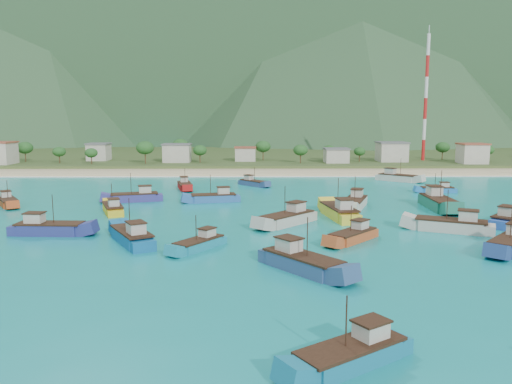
{
  "coord_description": "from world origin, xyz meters",
  "views": [
    {
      "loc": [
        -5.5,
        -79.59,
        17.61
      ],
      "look_at": [
        -4.34,
        18.0,
        3.0
      ],
      "focal_mm": 35.0,
      "sensor_mm": 36.0,
      "label": 1
    }
  ],
  "objects_px": {
    "boat_23": "(452,226)",
    "boat_32": "(339,213)",
    "boat_3": "(253,183)",
    "boat_26": "(136,198)",
    "boat_16": "(353,356)",
    "boat_24": "(355,203)",
    "boat_10": "(8,203)",
    "boat_13": "(353,237)",
    "boat_19": "(49,229)",
    "boat_2": "(511,220)",
    "boat_11": "(438,203)",
    "boat_5": "(113,209)",
    "boat_0": "(200,245)",
    "boat_4": "(185,186)",
    "boat_14": "(397,178)",
    "radio_tower": "(426,98)",
    "boat_7": "(214,198)",
    "boat_33": "(132,238)",
    "boat_1": "(438,190)",
    "boat_27": "(301,263)",
    "boat_31": "(288,219)",
    "boat_18": "(511,244)"
  },
  "relations": [
    {
      "from": "radio_tower",
      "to": "boat_0",
      "type": "relative_size",
      "value": 5.41
    },
    {
      "from": "boat_16",
      "to": "boat_19",
      "type": "xyz_separation_m",
      "value": [
        -38.02,
        40.75,
        0.15
      ]
    },
    {
      "from": "boat_26",
      "to": "boat_32",
      "type": "distance_m",
      "value": 44.0
    },
    {
      "from": "boat_3",
      "to": "boat_14",
      "type": "xyz_separation_m",
      "value": [
        40.45,
        8.89,
        0.28
      ]
    },
    {
      "from": "boat_0",
      "to": "boat_7",
      "type": "distance_m",
      "value": 37.9
    },
    {
      "from": "boat_2",
      "to": "boat_26",
      "type": "relative_size",
      "value": 0.91
    },
    {
      "from": "boat_10",
      "to": "boat_18",
      "type": "xyz_separation_m",
      "value": [
        83.95,
        -35.13,
        0.17
      ]
    },
    {
      "from": "boat_2",
      "to": "boat_32",
      "type": "height_order",
      "value": "boat_32"
    },
    {
      "from": "boat_27",
      "to": "boat_1",
      "type": "bearing_deg",
      "value": -161.19
    },
    {
      "from": "boat_23",
      "to": "boat_32",
      "type": "bearing_deg",
      "value": 80.34
    },
    {
      "from": "boat_1",
      "to": "boat_5",
      "type": "relative_size",
      "value": 0.82
    },
    {
      "from": "boat_3",
      "to": "boat_4",
      "type": "relative_size",
      "value": 0.84
    },
    {
      "from": "boat_0",
      "to": "boat_16",
      "type": "bearing_deg",
      "value": 149.37
    },
    {
      "from": "boat_13",
      "to": "boat_4",
      "type": "bearing_deg",
      "value": -16.49
    },
    {
      "from": "boat_13",
      "to": "boat_33",
      "type": "bearing_deg",
      "value": 45.02
    },
    {
      "from": "boat_0",
      "to": "boat_13",
      "type": "bearing_deg",
      "value": -134.11
    },
    {
      "from": "boat_3",
      "to": "boat_31",
      "type": "distance_m",
      "value": 48.05
    },
    {
      "from": "boat_1",
      "to": "boat_7",
      "type": "relative_size",
      "value": 0.78
    },
    {
      "from": "boat_24",
      "to": "boat_27",
      "type": "height_order",
      "value": "boat_27"
    },
    {
      "from": "boat_11",
      "to": "boat_16",
      "type": "distance_m",
      "value": 68.4
    },
    {
      "from": "boat_14",
      "to": "boat_19",
      "type": "xyz_separation_m",
      "value": [
        -71.79,
        -63.54,
        -0.04
      ]
    },
    {
      "from": "boat_4",
      "to": "boat_23",
      "type": "distance_m",
      "value": 67.27
    },
    {
      "from": "boat_5",
      "to": "boat_7",
      "type": "height_order",
      "value": "boat_7"
    },
    {
      "from": "boat_16",
      "to": "boat_19",
      "type": "bearing_deg",
      "value": 9.81
    },
    {
      "from": "boat_31",
      "to": "boat_19",
      "type": "bearing_deg",
      "value": 53.88
    },
    {
      "from": "boat_2",
      "to": "boat_11",
      "type": "height_order",
      "value": "boat_11"
    },
    {
      "from": "boat_5",
      "to": "boat_33",
      "type": "height_order",
      "value": "boat_33"
    },
    {
      "from": "boat_7",
      "to": "boat_23",
      "type": "xyz_separation_m",
      "value": [
        39.03,
        -28.2,
        0.14
      ]
    },
    {
      "from": "boat_2",
      "to": "boat_0",
      "type": "bearing_deg",
      "value": -118.83
    },
    {
      "from": "boat_16",
      "to": "boat_23",
      "type": "bearing_deg",
      "value": -63.13
    },
    {
      "from": "boat_16",
      "to": "boat_24",
      "type": "height_order",
      "value": "boat_24"
    },
    {
      "from": "boat_5",
      "to": "boat_13",
      "type": "height_order",
      "value": "boat_5"
    },
    {
      "from": "boat_2",
      "to": "boat_5",
      "type": "xyz_separation_m",
      "value": [
        -68.85,
        11.16,
        -0.15
      ]
    },
    {
      "from": "boat_4",
      "to": "boat_26",
      "type": "xyz_separation_m",
      "value": [
        -8.05,
        -18.35,
        0.13
      ]
    },
    {
      "from": "boat_5",
      "to": "boat_13",
      "type": "distance_m",
      "value": 46.03
    },
    {
      "from": "radio_tower",
      "to": "boat_0",
      "type": "xyz_separation_m",
      "value": [
        -72.29,
        -121.76,
        -24.22
      ]
    },
    {
      "from": "boat_10",
      "to": "boat_13",
      "type": "bearing_deg",
      "value": 120.52
    },
    {
      "from": "boat_3",
      "to": "boat_13",
      "type": "xyz_separation_m",
      "value": [
        14.15,
        -59.21,
        0.07
      ]
    },
    {
      "from": "radio_tower",
      "to": "boat_7",
      "type": "bearing_deg",
      "value": -131.02
    },
    {
      "from": "boat_5",
      "to": "boat_16",
      "type": "xyz_separation_m",
      "value": [
        33.0,
        -58.12,
        -0.02
      ]
    },
    {
      "from": "boat_33",
      "to": "boat_2",
      "type": "bearing_deg",
      "value": -18.5
    },
    {
      "from": "boat_3",
      "to": "boat_26",
      "type": "distance_m",
      "value": 34.96
    },
    {
      "from": "boat_16",
      "to": "boat_23",
      "type": "xyz_separation_m",
      "value": [
        24.13,
        41.92,
        0.23
      ]
    },
    {
      "from": "boat_11",
      "to": "boat_23",
      "type": "height_order",
      "value": "boat_11"
    },
    {
      "from": "boat_26",
      "to": "boat_4",
      "type": "bearing_deg",
      "value": -38.21
    },
    {
      "from": "boat_5",
      "to": "boat_32",
      "type": "distance_m",
      "value": 41.75
    },
    {
      "from": "boat_32",
      "to": "boat_14",
      "type": "bearing_deg",
      "value": 55.08
    },
    {
      "from": "radio_tower",
      "to": "boat_16",
      "type": "xyz_separation_m",
      "value": [
        -58.05,
        -153.99,
        -24.11
      ]
    },
    {
      "from": "boat_7",
      "to": "boat_32",
      "type": "relative_size",
      "value": 0.84
    },
    {
      "from": "boat_26",
      "to": "boat_16",
      "type": "bearing_deg",
      "value": -170.46
    }
  ]
}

